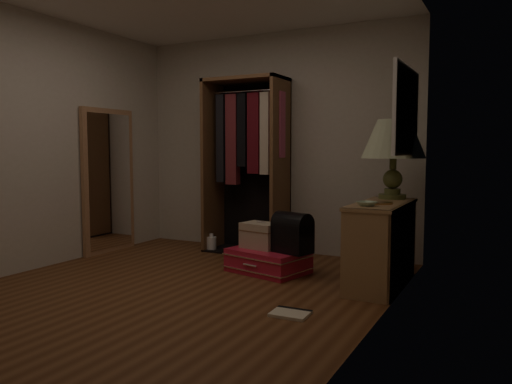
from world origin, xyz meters
TOP-DOWN VIEW (x-y plane):
  - ground at (0.00, 0.00)m, footprint 4.00×4.00m
  - room_walls at (0.08, 0.04)m, footprint 3.52×4.02m
  - console_bookshelf at (1.53, 1.03)m, footprint 0.42×1.12m
  - open_wardrobe at (-0.23, 1.77)m, footprint 0.97×0.50m
  - floor_mirror at (-1.70, 1.00)m, footprint 0.06×0.80m
  - pink_suitcase at (0.42, 0.98)m, footprint 0.86×0.70m
  - train_case at (0.33, 1.00)m, footprint 0.42×0.33m
  - black_bag at (0.70, 0.94)m, footprint 0.41×0.33m
  - table_lamp at (1.54, 1.41)m, footprint 0.64×0.64m
  - brass_tray at (1.54, 0.91)m, footprint 0.26×0.26m
  - ceramic_bowl at (1.49, 0.67)m, footprint 0.21×0.21m
  - white_jug at (-0.65, 1.60)m, footprint 0.13×0.13m
  - floor_book at (1.15, -0.11)m, footprint 0.28×0.23m

SIDE VIEW (x-z plane):
  - ground at x=0.00m, z-range 0.00..0.00m
  - floor_book at x=1.15m, z-range 0.00..0.02m
  - white_jug at x=-0.65m, z-range -0.02..0.19m
  - pink_suitcase at x=0.42m, z-range 0.00..0.23m
  - train_case at x=0.33m, z-range 0.22..0.50m
  - console_bookshelf at x=1.53m, z-range 0.02..0.77m
  - black_bag at x=0.70m, z-range 0.23..0.63m
  - brass_tray at x=1.54m, z-range 0.75..0.76m
  - ceramic_bowl at x=1.49m, z-range 0.75..0.79m
  - floor_mirror at x=-1.70m, z-range 0.00..1.70m
  - open_wardrobe at x=-0.23m, z-range 0.18..2.23m
  - table_lamp at x=1.54m, z-range 0.93..1.68m
  - room_walls at x=0.08m, z-range 0.20..2.80m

